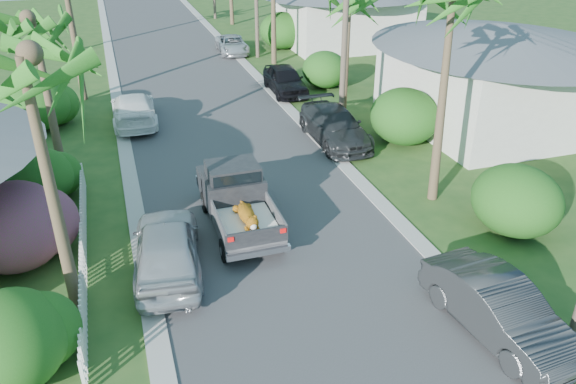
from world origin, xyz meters
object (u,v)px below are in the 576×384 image
object	(u,v)px
parked_car_lf	(134,109)
house_right_near	(493,79)
parked_car_rf	(285,80)
palm_l_a	(21,57)
utility_pole_b	(345,35)
parked_car_rn	(499,309)
palm_l_b	(32,19)
pickup_truck	(236,196)
house_right_far	(345,15)
parked_car_rm	(335,126)
parked_car_ln	(167,248)
parked_car_rd	(232,45)

from	to	relation	value
parked_car_lf	house_right_near	size ratio (longest dim) A/B	0.57
house_right_near	parked_car_lf	bearing A→B (deg)	162.44
parked_car_rf	palm_l_a	size ratio (longest dim) A/B	0.55
parked_car_lf	utility_pole_b	bearing A→B (deg)	156.68
parked_car_rn	house_right_near	bearing A→B (deg)	49.30
palm_l_b	house_right_near	bearing A→B (deg)	0.00
pickup_truck	parked_car_lf	bearing A→B (deg)	103.43
palm_l_b	house_right_far	xyz separation A→B (m)	(19.80, 18.00, -4.03)
utility_pole_b	parked_car_rm	bearing A→B (deg)	-126.60
parked_car_rm	parked_car_rf	world-z (taller)	parked_car_rf
pickup_truck	parked_car_lf	xyz separation A→B (m)	(-2.59, 10.85, -0.27)
parked_car_rm	parked_car_rf	bearing A→B (deg)	89.30
parked_car_rn	palm_l_a	size ratio (longest dim) A/B	0.56
parked_car_ln	utility_pole_b	size ratio (longest dim) A/B	0.53
parked_car_ln	parked_car_lf	size ratio (longest dim) A/B	0.94
palm_l_b	utility_pole_b	distance (m)	12.54
palm_l_b	pickup_truck	bearing A→B (deg)	-44.01
parked_car_rf	palm_l_b	distance (m)	15.01
pickup_truck	house_right_far	xyz separation A→B (m)	(14.01, 23.59, 1.11)
parked_car_rf	parked_car_lf	xyz separation A→B (m)	(-8.55, -2.38, -0.02)
parked_car_rd	palm_l_b	size ratio (longest dim) A/B	0.58
parked_car_rn	parked_car_ln	world-z (taller)	parked_car_ln
parked_car_lf	house_right_far	xyz separation A→B (m)	(16.60, 12.75, 1.38)
house_right_far	utility_pole_b	xyz separation A→B (m)	(-7.40, -17.00, 2.48)
pickup_truck	parked_car_ln	size ratio (longest dim) A/B	1.07
parked_car_lf	palm_l_b	xyz separation A→B (m)	(-3.20, -5.25, 5.41)
palm_l_a	parked_car_ln	bearing A→B (deg)	24.72
parked_car_rf	palm_l_a	bearing A→B (deg)	-122.17
parked_car_rn	house_right_far	distance (m)	32.39
parked_car_rn	palm_l_b	xyz separation A→B (m)	(-10.79, 13.08, 5.40)
pickup_truck	parked_car_rn	xyz separation A→B (m)	(5.00, -7.49, -0.26)
pickup_truck	parked_car_rf	world-z (taller)	pickup_truck
palm_l_a	parked_car_rf	bearing A→B (deg)	56.16
parked_car_rn	palm_l_b	bearing A→B (deg)	123.37
parked_car_rn	house_right_near	distance (m)	15.95
palm_l_a	palm_l_b	size ratio (longest dim) A/B	1.11
pickup_truck	parked_car_rm	bearing A→B (deg)	43.69
parked_car_rd	house_right_far	xyz separation A→B (m)	(8.84, 0.34, 1.52)
parked_car_lf	palm_l_a	distance (m)	15.76
house_right_near	parked_car_ln	bearing A→B (deg)	-154.82
parked_car_rf	parked_car_ln	xyz separation A→B (m)	(-8.55, -15.44, 0.05)
pickup_truck	house_right_near	world-z (taller)	house_right_near
parked_car_rf	house_right_far	xyz separation A→B (m)	(8.05, 10.37, 1.36)
parked_car_rm	house_right_far	xyz separation A→B (m)	(8.11, 17.96, 1.37)
house_right_near	house_right_far	xyz separation A→B (m)	(0.00, 18.00, -0.10)
house_right_near	utility_pole_b	size ratio (longest dim) A/B	1.00
palm_l_b	house_right_near	world-z (taller)	palm_l_b
parked_car_rn	house_right_far	bearing A→B (deg)	67.68
parked_car_rm	utility_pole_b	distance (m)	4.03
parked_car_rn	parked_car_ln	size ratio (longest dim) A/B	0.95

